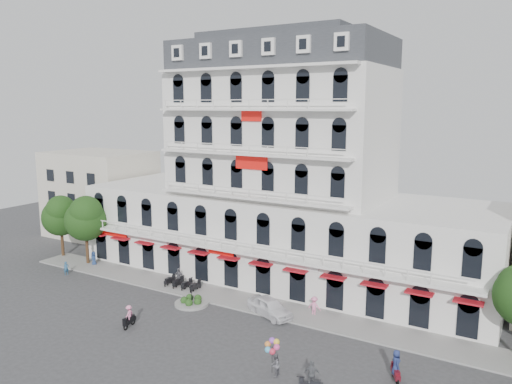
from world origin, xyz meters
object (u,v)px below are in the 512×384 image
(rider_east, at_px, (396,365))
(balloon_vendor, at_px, (274,358))
(rider_center, at_px, (129,316))
(rider_northeast, at_px, (312,377))
(parked_car, at_px, (270,307))

(rider_east, height_order, balloon_vendor, balloon_vendor)
(rider_east, relative_size, rider_center, 1.14)
(rider_northeast, distance_m, rider_center, 17.23)
(rider_center, bearing_deg, balloon_vendor, 76.80)
(rider_center, bearing_deg, parked_car, 120.51)
(rider_center, height_order, balloon_vendor, balloon_vendor)
(rider_east, bearing_deg, rider_center, 69.72)
(rider_northeast, relative_size, balloon_vendor, 0.92)
(parked_car, distance_m, rider_east, 13.43)
(rider_northeast, bearing_deg, rider_center, -23.09)
(rider_east, bearing_deg, rider_northeast, 106.24)
(parked_car, height_order, balloon_vendor, balloon_vendor)
(parked_car, xyz_separation_m, balloon_vendor, (5.03, -8.53, 0.45))
(rider_northeast, bearing_deg, rider_east, -154.60)
(parked_car, bearing_deg, rider_northeast, -116.25)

